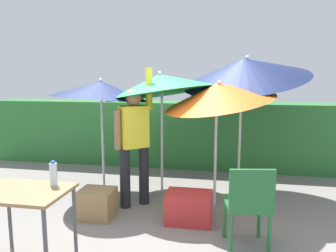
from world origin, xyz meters
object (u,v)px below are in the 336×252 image
(umbrella_rainbow, at_px, (101,90))
(folding_table, at_px, (24,200))
(umbrella_yellow, at_px, (244,69))
(umbrella_orange, at_px, (218,93))
(chair_plastic, at_px, (248,202))
(cooler_box, at_px, (189,207))
(umbrella_navy, at_px, (161,84))
(bottle_water, at_px, (53,174))
(crate_cardboard, at_px, (97,203))
(person_vendor, at_px, (134,139))

(umbrella_rainbow, relative_size, folding_table, 2.23)
(umbrella_yellow, relative_size, folding_table, 2.93)
(umbrella_orange, relative_size, chair_plastic, 2.11)
(chair_plastic, bearing_deg, cooler_box, 141.62)
(umbrella_navy, xyz_separation_m, bottle_water, (-0.61, -2.01, -0.80))
(umbrella_orange, relative_size, crate_cardboard, 4.38)
(umbrella_rainbow, relative_size, cooler_box, 3.24)
(chair_plastic, bearing_deg, umbrella_rainbow, 147.88)
(person_vendor, bearing_deg, umbrella_yellow, 29.87)
(umbrella_rainbow, distance_m, umbrella_yellow, 2.13)
(person_vendor, height_order, folding_table, person_vendor)
(umbrella_orange, height_order, umbrella_navy, umbrella_navy)
(cooler_box, bearing_deg, crate_cardboard, -176.57)
(person_vendor, relative_size, cooler_box, 3.41)
(bottle_water, bearing_deg, umbrella_navy, 72.99)
(umbrella_navy, bearing_deg, chair_plastic, -51.13)
(umbrella_orange, xyz_separation_m, person_vendor, (-1.10, -0.20, -0.61))
(bottle_water, bearing_deg, umbrella_yellow, 51.06)
(crate_cardboard, bearing_deg, umbrella_orange, 24.51)
(crate_cardboard, bearing_deg, umbrella_rainbow, 106.20)
(umbrella_orange, xyz_separation_m, umbrella_yellow, (0.36, 0.63, 0.32))
(umbrella_orange, height_order, folding_table, umbrella_orange)
(umbrella_rainbow, relative_size, crate_cardboard, 4.17)
(umbrella_orange, height_order, person_vendor, person_vendor)
(umbrella_navy, relative_size, folding_table, 2.49)
(umbrella_yellow, distance_m, umbrella_navy, 1.25)
(chair_plastic, height_order, folding_table, chair_plastic)
(umbrella_yellow, relative_size, umbrella_navy, 1.18)
(umbrella_navy, bearing_deg, person_vendor, -112.72)
(chair_plastic, relative_size, folding_table, 1.11)
(umbrella_navy, bearing_deg, bottle_water, -107.01)
(bottle_water, bearing_deg, chair_plastic, 15.38)
(crate_cardboard, bearing_deg, bottle_water, -90.40)
(umbrella_orange, bearing_deg, umbrella_rainbow, 174.07)
(person_vendor, relative_size, crate_cardboard, 4.39)
(cooler_box, xyz_separation_m, crate_cardboard, (-1.16, -0.07, -0.01))
(umbrella_navy, xyz_separation_m, crate_cardboard, (-0.61, -1.05, -1.47))
(umbrella_rainbow, distance_m, umbrella_navy, 0.88)
(umbrella_navy, height_order, cooler_box, umbrella_navy)
(umbrella_rainbow, bearing_deg, umbrella_orange, -5.93)
(umbrella_rainbow, xyz_separation_m, umbrella_navy, (0.85, 0.21, 0.09))
(umbrella_rainbow, xyz_separation_m, folding_table, (0.03, -1.97, -0.92))
(umbrella_orange, bearing_deg, cooler_box, -116.67)
(umbrella_rainbow, xyz_separation_m, person_vendor, (0.61, -0.38, -0.63))
(umbrella_yellow, bearing_deg, bottle_water, -128.94)
(bottle_water, bearing_deg, umbrella_orange, 47.92)
(umbrella_navy, bearing_deg, umbrella_orange, -24.39)
(umbrella_orange, height_order, bottle_water, umbrella_orange)
(umbrella_rainbow, height_order, chair_plastic, umbrella_rainbow)
(crate_cardboard, relative_size, bottle_water, 1.78)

